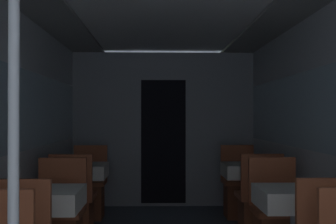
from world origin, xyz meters
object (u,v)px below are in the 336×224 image
at_px(support_pole_left_0, 14,167).
at_px(dining_table_left_1, 44,204).
at_px(chair_right_far_2, 240,194).
at_px(chair_right_near_2, 259,212).
at_px(chair_left_near_2, 73,213).
at_px(dining_table_left_2, 82,174).
at_px(dining_table_right_1, 296,203).
at_px(dining_table_right_2, 248,174).
at_px(chair_left_far_2, 89,195).

height_order(support_pole_left_0, dining_table_left_1, support_pole_left_0).
bearing_deg(chair_right_far_2, chair_right_near_2, 90.00).
distance_m(support_pole_left_0, chair_right_far_2, 4.59).
height_order(support_pole_left_0, chair_left_near_2, support_pole_left_0).
relative_size(dining_table_left_2, dining_table_right_1, 1.00).
relative_size(dining_table_left_2, chair_left_near_2, 0.81).
bearing_deg(chair_right_far_2, dining_table_right_1, 90.00).
distance_m(dining_table_right_2, chair_right_near_2, 0.64).
bearing_deg(chair_left_near_2, support_pole_left_0, -84.05).
bearing_deg(chair_left_far_2, dining_table_right_2, 164.08).
height_order(support_pole_left_0, chair_left_far_2, support_pole_left_0).
bearing_deg(dining_table_left_2, dining_table_left_1, -90.00).
distance_m(dining_table_left_1, dining_table_right_1, 1.92).
relative_size(chair_right_near_2, chair_right_far_2, 1.00).
bearing_deg(dining_table_left_2, chair_right_near_2, -15.92).
height_order(dining_table_left_2, chair_left_far_2, chair_left_far_2).
distance_m(dining_table_left_1, dining_table_left_2, 1.84).
xyz_separation_m(chair_left_far_2, chair_right_near_2, (1.92, -1.10, 0.00)).
bearing_deg(support_pole_left_0, dining_table_left_1, 100.05).
xyz_separation_m(support_pole_left_0, chair_left_far_2, (-0.33, 4.22, -0.81)).
xyz_separation_m(dining_table_left_1, dining_table_right_2, (1.92, 1.84, 0.00)).
height_order(dining_table_left_1, dining_table_right_2, same).
height_order(chair_left_far_2, dining_table_right_2, chair_left_far_2).
distance_m(dining_table_left_2, chair_left_far_2, 0.64).
relative_size(dining_table_left_1, dining_table_right_2, 1.00).
bearing_deg(dining_table_left_1, dining_table_right_2, 43.69).
xyz_separation_m(dining_table_right_1, chair_right_near_2, (-0.00, 1.29, -0.33)).
bearing_deg(dining_table_left_1, chair_right_far_2, 51.13).
distance_m(dining_table_right_1, chair_right_far_2, 2.41).
distance_m(support_pole_left_0, dining_table_right_2, 4.04).
bearing_deg(support_pole_left_0, dining_table_left_2, 95.07).
distance_m(chair_left_near_2, chair_right_near_2, 1.92).
bearing_deg(chair_left_near_2, dining_table_right_2, 15.92).
height_order(chair_left_near_2, dining_table_right_1, chair_left_near_2).
relative_size(dining_table_left_2, dining_table_right_2, 1.00).
bearing_deg(chair_right_near_2, chair_left_far_2, 150.30).
bearing_deg(dining_table_left_1, dining_table_left_2, 90.00).
bearing_deg(chair_left_far_2, chair_left_near_2, 90.00).
bearing_deg(chair_right_near_2, dining_table_right_1, -90.00).
bearing_deg(dining_table_right_1, dining_table_left_2, 136.31).
distance_m(dining_table_right_1, chair_right_near_2, 1.33).
relative_size(dining_table_left_1, chair_right_far_2, 0.81).
relative_size(dining_table_left_1, chair_left_far_2, 0.81).
relative_size(support_pole_left_0, dining_table_left_1, 2.99).
relative_size(dining_table_left_2, chair_right_far_2, 0.81).
distance_m(chair_left_far_2, dining_table_right_1, 3.08).
bearing_deg(support_pole_left_0, chair_right_far_2, 69.28).
relative_size(dining_table_left_1, chair_left_near_2, 0.81).
distance_m(dining_table_left_1, dining_table_right_2, 2.66).
distance_m(dining_table_left_1, chair_left_near_2, 1.33).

